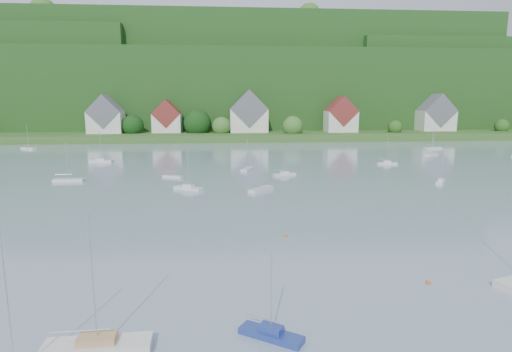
% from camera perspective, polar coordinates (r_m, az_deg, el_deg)
% --- Properties ---
extents(far_shore_strip, '(600.00, 60.00, 3.00)m').
position_cam_1_polar(far_shore_strip, '(196.71, -2.66, 5.76)').
color(far_shore_strip, '#335620').
rests_on(far_shore_strip, ground).
extents(forested_ridge, '(620.00, 181.22, 69.89)m').
position_cam_1_polar(forested_ridge, '(264.73, -3.13, 11.54)').
color(forested_ridge, '#173A12').
rests_on(forested_ridge, ground).
extents(village_building_0, '(14.00, 10.40, 16.00)m').
position_cam_1_polar(village_building_0, '(189.46, -19.56, 7.44)').
color(village_building_0, beige).
rests_on(village_building_0, far_shore_strip).
extents(village_building_1, '(12.00, 9.36, 14.00)m').
position_cam_1_polar(village_building_1, '(186.66, -11.89, 7.54)').
color(village_building_1, beige).
rests_on(village_building_1, far_shore_strip).
extents(village_building_2, '(16.00, 11.44, 18.00)m').
position_cam_1_polar(village_building_2, '(184.48, -0.99, 8.20)').
color(village_building_2, beige).
rests_on(village_building_2, far_shore_strip).
extents(village_building_3, '(13.00, 10.40, 15.50)m').
position_cam_1_polar(village_building_3, '(189.30, 11.34, 7.80)').
color(village_building_3, beige).
rests_on(village_building_3, far_shore_strip).
extents(village_building_4, '(15.00, 10.40, 16.50)m').
position_cam_1_polar(village_building_4, '(209.68, 23.05, 7.45)').
color(village_building_4, beige).
rests_on(village_building_4, far_shore_strip).
extents(near_sailboat_1, '(4.72, 3.72, 6.43)m').
position_cam_1_polar(near_sailboat_1, '(32.40, 2.04, -20.37)').
color(near_sailboat_1, navy).
rests_on(near_sailboat_1, ground).
extents(near_sailboat_2, '(7.26, 2.31, 9.70)m').
position_cam_1_polar(near_sailboat_2, '(32.72, -20.56, -20.54)').
color(near_sailboat_2, silver).
rests_on(near_sailboat_2, ground).
extents(mooring_buoy_2, '(0.42, 0.42, 0.42)m').
position_cam_1_polar(mooring_buoy_2, '(43.73, 22.14, -13.26)').
color(mooring_buoy_2, orange).
rests_on(mooring_buoy_2, ground).
extents(mooring_buoy_3, '(0.44, 0.44, 0.44)m').
position_cam_1_polar(mooring_buoy_3, '(53.59, 3.98, -8.14)').
color(mooring_buoy_3, orange).
rests_on(mooring_buoy_3, ground).
extents(far_sailboat_cluster, '(197.01, 78.62, 8.71)m').
position_cam_1_polar(far_sailboat_cluster, '(110.48, 0.43, 1.66)').
color(far_sailboat_cluster, silver).
rests_on(far_sailboat_cluster, ground).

